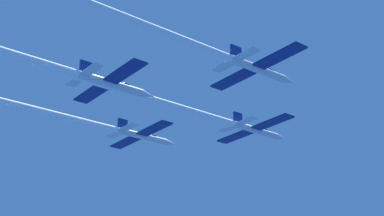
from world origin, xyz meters
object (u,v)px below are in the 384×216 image
jet_left_wing (77,120)px  jet_slot (44,63)px  jet_right_wing (202,47)px  jet_lead (199,113)px

jet_left_wing → jet_slot: bearing=-39.7°
jet_right_wing → jet_slot: 22.19m
jet_left_wing → jet_slot: 20.82m
jet_lead → jet_slot: 28.46m
jet_lead → jet_left_wing: size_ratio=0.99×
jet_lead → jet_left_wing: jet_lead is taller
jet_right_wing → jet_slot: jet_right_wing is taller
jet_left_wing → jet_slot: jet_slot is taller
jet_left_wing → jet_right_wing: size_ratio=1.16×
jet_lead → jet_left_wing: 21.36m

